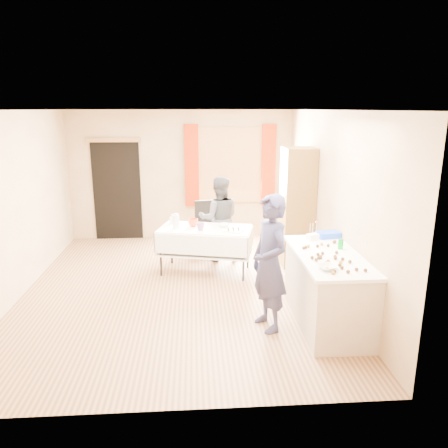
{
  "coord_description": "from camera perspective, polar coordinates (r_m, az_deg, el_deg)",
  "views": [
    {
      "loc": [
        0.26,
        -6.12,
        2.62
      ],
      "look_at": [
        0.69,
        0.0,
        0.99
      ],
      "focal_mm": 35.0,
      "sensor_mm": 36.0,
      "label": 1
    }
  ],
  "objects": [
    {
      "name": "floor",
      "position": [
        6.67,
        -5.95,
        -8.45
      ],
      "size": [
        4.5,
        5.5,
        0.02
      ],
      "primitive_type": "cube",
      "color": "#9E7047",
      "rests_on": "ground"
    },
    {
      "name": "ceiling",
      "position": [
        6.13,
        -6.63,
        14.67
      ],
      "size": [
        4.5,
        5.5,
        0.02
      ],
      "primitive_type": "cube",
      "color": "white",
      "rests_on": "floor"
    },
    {
      "name": "wall_back",
      "position": [
        8.99,
        -5.63,
        6.34
      ],
      "size": [
        4.5,
        0.02,
        2.6
      ],
      "primitive_type": "cube",
      "color": "tan",
      "rests_on": "floor"
    },
    {
      "name": "wall_front",
      "position": [
        3.62,
        -7.87,
        -6.67
      ],
      "size": [
        4.5,
        0.02,
        2.6
      ],
      "primitive_type": "cube",
      "color": "tan",
      "rests_on": "floor"
    },
    {
      "name": "wall_left",
      "position": [
        6.75,
        -25.82,
        2.09
      ],
      "size": [
        0.02,
        5.5,
        2.6
      ],
      "primitive_type": "cube",
      "color": "tan",
      "rests_on": "floor"
    },
    {
      "name": "wall_right",
      "position": [
        6.58,
        13.83,
        2.84
      ],
      "size": [
        0.02,
        5.5,
        2.6
      ],
      "primitive_type": "cube",
      "color": "tan",
      "rests_on": "floor"
    },
    {
      "name": "window_frame",
      "position": [
        8.95,
        0.8,
        7.67
      ],
      "size": [
        1.32,
        0.06,
        1.52
      ],
      "primitive_type": "cube",
      "color": "olive",
      "rests_on": "wall_back"
    },
    {
      "name": "window_pane",
      "position": [
        8.93,
        0.81,
        7.66
      ],
      "size": [
        1.2,
        0.02,
        1.4
      ],
      "primitive_type": "cube",
      "color": "white",
      "rests_on": "wall_back"
    },
    {
      "name": "curtain_left",
      "position": [
        8.87,
        -4.24,
        7.56
      ],
      "size": [
        0.28,
        0.06,
        1.65
      ],
      "primitive_type": "cube",
      "color": "maroon",
      "rests_on": "wall_back"
    },
    {
      "name": "curtain_right",
      "position": [
        8.99,
        5.83,
        7.63
      ],
      "size": [
        0.28,
        0.06,
        1.65
      ],
      "primitive_type": "cube",
      "color": "maroon",
      "rests_on": "wall_back"
    },
    {
      "name": "doorway",
      "position": [
        9.14,
        -13.78,
        4.22
      ],
      "size": [
        0.95,
        0.04,
        2.0
      ],
      "primitive_type": "cube",
      "color": "black",
      "rests_on": "floor"
    },
    {
      "name": "door_lintel",
      "position": [
        8.98,
        -14.22,
        10.59
      ],
      "size": [
        1.05,
        0.06,
        0.08
      ],
      "primitive_type": "cube",
      "color": "olive",
      "rests_on": "wall_back"
    },
    {
      "name": "cabinet",
      "position": [
        7.47,
        9.51,
        2.15
      ],
      "size": [
        0.5,
        0.6,
        2.0
      ],
      "primitive_type": "cube",
      "color": "brown",
      "rests_on": "floor"
    },
    {
      "name": "counter",
      "position": [
        5.62,
        13.35,
        -8.25
      ],
      "size": [
        0.79,
        1.67,
        0.91
      ],
      "color": "#BBAB96",
      "rests_on": "floor"
    },
    {
      "name": "party_table",
      "position": [
        7.14,
        -2.45,
        -2.87
      ],
      "size": [
        1.63,
        1.1,
        0.75
      ],
      "rotation": [
        0.0,
        0.0,
        -0.24
      ],
      "color": "black",
      "rests_on": "floor"
    },
    {
      "name": "chair",
      "position": [
        8.18,
        -2.17,
        -1.72
      ],
      "size": [
        0.47,
        0.47,
        0.96
      ],
      "rotation": [
        0.0,
        0.0,
        0.23
      ],
      "color": "black",
      "rests_on": "floor"
    },
    {
      "name": "girl",
      "position": [
        5.24,
        5.97,
        -5.13
      ],
      "size": [
        0.87,
        0.79,
        1.67
      ],
      "primitive_type": "imported",
      "rotation": [
        0.0,
        0.0,
        -1.22
      ],
      "color": "#222246",
      "rests_on": "floor"
    },
    {
      "name": "woman",
      "position": [
        7.66,
        -0.63,
        0.7
      ],
      "size": [
        0.74,
        0.58,
        1.49
      ],
      "primitive_type": "imported",
      "rotation": [
        0.0,
        0.0,
        3.13
      ],
      "color": "black",
      "rests_on": "floor"
    },
    {
      "name": "soda_can",
      "position": [
        5.67,
        14.99,
        -2.57
      ],
      "size": [
        0.08,
        0.08,
        0.12
      ],
      "primitive_type": "cylinder",
      "rotation": [
        0.0,
        0.0,
        -0.33
      ],
      "color": "#018314",
      "rests_on": "counter"
    },
    {
      "name": "mixing_bowl",
      "position": [
        4.94,
        13.37,
        -5.52
      ],
      "size": [
        0.31,
        0.31,
        0.05
      ],
      "primitive_type": "imported",
      "rotation": [
        0.0,
        0.0,
        0.25
      ],
      "color": "white",
      "rests_on": "counter"
    },
    {
      "name": "foam_block",
      "position": [
        5.98,
        11.5,
        -1.66
      ],
      "size": [
        0.18,
        0.15,
        0.08
      ],
      "primitive_type": "cube",
      "rotation": [
        0.0,
        0.0,
        0.42
      ],
      "color": "white",
      "rests_on": "counter"
    },
    {
      "name": "blue_basket",
      "position": [
        6.14,
        13.46,
        -1.36
      ],
      "size": [
        0.33,
        0.25,
        0.08
      ],
      "primitive_type": "cube",
      "rotation": [
        0.0,
        0.0,
        0.16
      ],
      "color": "blue",
      "rests_on": "counter"
    },
    {
      "name": "pitcher",
      "position": [
        7.05,
        -6.29,
        0.31
      ],
      "size": [
        0.14,
        0.14,
        0.22
      ],
      "primitive_type": "cylinder",
      "rotation": [
        0.0,
        0.0,
        -0.41
      ],
      "color": "silver",
      "rests_on": "party_table"
    },
    {
      "name": "cup_red",
      "position": [
        7.15,
        -4.06,
        0.19
      ],
      "size": [
        0.28,
        0.28,
        0.13
      ],
      "primitive_type": "imported",
      "rotation": [
        0.0,
        0.0,
        -0.43
      ],
      "color": "red",
      "rests_on": "party_table"
    },
    {
      "name": "cup_rainbow",
      "position": [
        6.91,
        -3.09,
        -0.36
      ],
      "size": [
        0.17,
        0.17,
        0.12
      ],
      "primitive_type": "imported",
      "rotation": [
        0.0,
        0.0,
        -0.15
      ],
      "color": "red",
      "rests_on": "party_table"
    },
    {
      "name": "small_bowl",
      "position": [
        7.12,
        -0.0,
        -0.16
      ],
      "size": [
        0.3,
        0.3,
        0.05
      ],
      "primitive_type": "imported",
      "rotation": [
        0.0,
        0.0,
        -0.42
      ],
      "color": "white",
      "rests_on": "party_table"
    },
    {
      "name": "pastry_tray",
      "position": [
        6.86,
        1.25,
        -0.87
      ],
      "size": [
        0.34,
        0.3,
        0.02
      ],
      "primitive_type": "cube",
      "rotation": [
        0.0,
        0.0,
        -0.42
      ],
      "color": "white",
      "rests_on": "party_table"
    },
    {
      "name": "bottle",
      "position": [
        7.37,
        -6.77,
        0.7
      ],
      "size": [
        0.11,
        0.11,
        0.16
      ],
      "primitive_type": "imported",
      "rotation": [
        0.0,
        0.0,
        -0.3
      ],
      "color": "white",
      "rests_on": "party_table"
    },
    {
      "name": "cake_balls",
      "position": [
        5.28,
        13.57,
        -4.25
      ],
      "size": [
        0.52,
        1.13,
        0.04
      ],
      "color": "#3F2314",
      "rests_on": "counter"
    }
  ]
}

